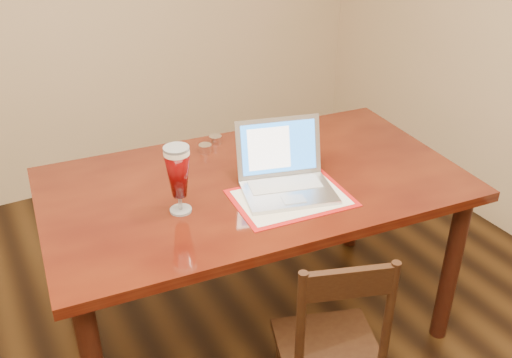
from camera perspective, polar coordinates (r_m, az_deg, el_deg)
dining_table at (r=2.46m, az=-0.18°, el=-2.01°), size 1.85×1.16×1.10m
dining_chair at (r=2.24m, az=7.50°, el=-16.56°), size 0.48×0.47×0.89m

